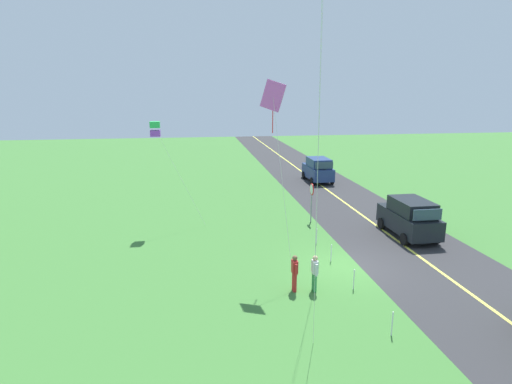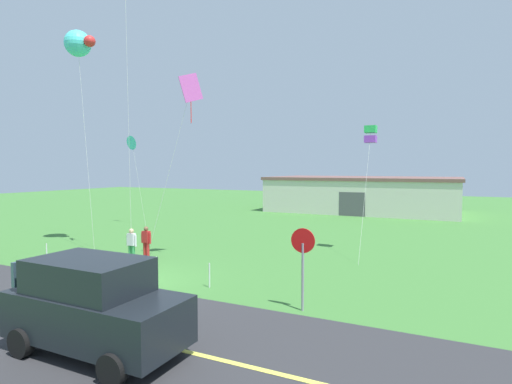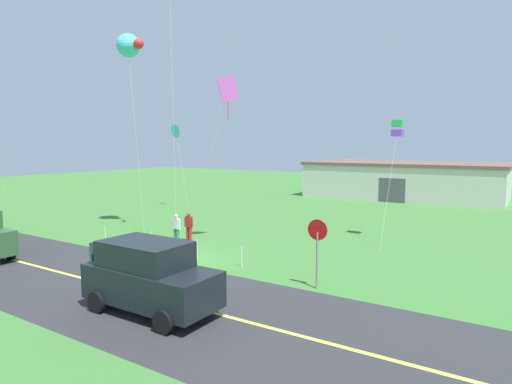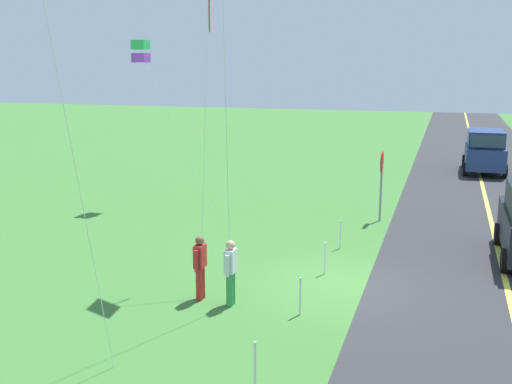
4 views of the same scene
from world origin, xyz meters
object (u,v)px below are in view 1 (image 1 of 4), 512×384
at_px(person_adult_near, 295,272).
at_px(kite_red_low, 273,99).
at_px(kite_green_far, 155,129).
at_px(car_parked_east_far, 318,169).
at_px(stop_sign, 312,195).
at_px(car_suv_foreground, 409,217).
at_px(person_adult_companion, 315,272).

distance_m(person_adult_near, kite_red_low, 7.41).
distance_m(person_adult_near, kite_green_far, 12.35).
distance_m(car_parked_east_far, stop_sign, 12.67).
distance_m(car_suv_foreground, person_adult_companion, 9.39).
relative_size(stop_sign, person_adult_near, 1.60).
relative_size(person_adult_near, kite_red_low, 0.18).
bearing_deg(stop_sign, car_parked_east_far, -18.93).
bearing_deg(person_adult_companion, stop_sign, 56.63).
xyz_separation_m(car_parked_east_far, person_adult_companion, (-21.22, 6.61, -0.29)).
bearing_deg(car_suv_foreground, person_adult_companion, 128.11).
xyz_separation_m(car_suv_foreground, person_adult_near, (-5.65, 8.22, -0.29)).
height_order(car_suv_foreground, car_parked_east_far, same).
xyz_separation_m(car_suv_foreground, kite_green_far, (3.66, 14.41, 4.94)).
xyz_separation_m(person_adult_near, kite_red_low, (2.25, 0.55, 7.04)).
bearing_deg(person_adult_near, car_parked_east_far, -71.49).
height_order(person_adult_near, person_adult_companion, same).
xyz_separation_m(car_parked_east_far, person_adult_near, (-21.08, 7.45, -0.29)).
distance_m(car_suv_foreground, kite_green_far, 15.67).
height_order(stop_sign, kite_red_low, kite_red_low).
bearing_deg(car_suv_foreground, kite_green_far, 75.75).
bearing_deg(person_adult_companion, person_adult_near, 152.35).
height_order(car_suv_foreground, stop_sign, stop_sign).
xyz_separation_m(person_adult_companion, kite_green_far, (9.45, 7.03, 5.23)).
bearing_deg(car_parked_east_far, person_adult_near, 160.55).
height_order(car_suv_foreground, person_adult_companion, car_suv_foreground).
bearing_deg(person_adult_near, person_adult_companion, -151.50).
bearing_deg(car_parked_east_far, kite_green_far, 130.78).
height_order(kite_red_low, kite_green_far, kite_red_low).
bearing_deg(kite_green_far, kite_red_low, -141.36).
height_order(stop_sign, kite_green_far, kite_green_far).
relative_size(car_suv_foreground, kite_red_low, 0.50).
bearing_deg(person_adult_near, stop_sign, -72.18).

